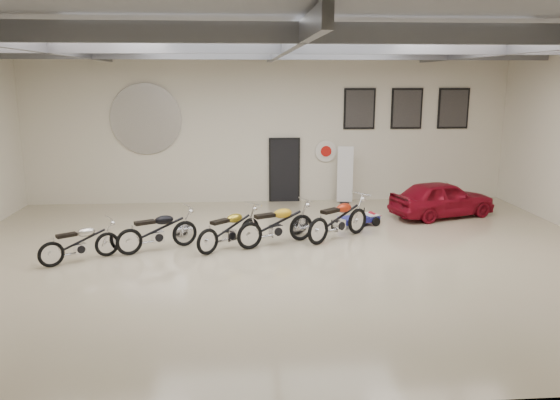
{
  "coord_description": "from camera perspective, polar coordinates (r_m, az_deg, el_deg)",
  "views": [
    {
      "loc": [
        -0.99,
        -12.1,
        4.06
      ],
      "look_at": [
        0.0,
        1.2,
        1.1
      ],
      "focal_mm": 35.0,
      "sensor_mm": 36.0,
      "label": 1
    }
  ],
  "objects": [
    {
      "name": "oil_sign",
      "position": [
        18.43,
        4.82,
        5.11
      ],
      "size": [
        0.72,
        0.1,
        0.72
      ],
      "primitive_type": null,
      "color": "white",
      "rests_on": "back_wall"
    },
    {
      "name": "motorcycle_silver",
      "position": [
        13.17,
        -20.23,
        -4.12
      ],
      "size": [
        1.8,
        1.44,
        0.93
      ],
      "primitive_type": null,
      "rotation": [
        0.0,
        0.0,
        0.58
      ],
      "color": "silver",
      "rests_on": "floor"
    },
    {
      "name": "ceiling",
      "position": [
        12.18,
        0.44,
        16.94
      ],
      "size": [
        16.0,
        12.0,
        0.01
      ],
      "primitive_type": "cube",
      "color": "gray",
      "rests_on": "back_wall"
    },
    {
      "name": "vintage_car",
      "position": [
        17.1,
        16.58,
        0.14
      ],
      "size": [
        2.21,
        3.48,
        1.1
      ],
      "primitive_type": "imported",
      "rotation": [
        0.0,
        0.0,
        1.87
      ],
      "color": "maroon",
      "rests_on": "floor"
    },
    {
      "name": "go_kart",
      "position": [
        15.66,
        8.61,
        -1.69
      ],
      "size": [
        1.55,
        1.14,
        0.51
      ],
      "primitive_type": null,
      "rotation": [
        0.0,
        0.0,
        0.41
      ],
      "color": "navy",
      "rests_on": "floor"
    },
    {
      "name": "banner_stand",
      "position": [
        18.21,
        6.82,
        2.59
      ],
      "size": [
        0.54,
        0.29,
        1.9
      ],
      "primitive_type": null,
      "rotation": [
        0.0,
        0.0,
        -0.18
      ],
      "color": "white",
      "rests_on": "floor"
    },
    {
      "name": "poster_mid",
      "position": [
        18.93,
        13.1,
        9.29
      ],
      "size": [
        1.05,
        0.08,
        1.35
      ],
      "primitive_type": null,
      "color": "black",
      "rests_on": "back_wall"
    },
    {
      "name": "motorcycle_gold",
      "position": [
        13.36,
        -5.32,
        -2.95
      ],
      "size": [
        1.86,
        1.77,
        1.02
      ],
      "primitive_type": null,
      "rotation": [
        0.0,
        0.0,
        0.74
      ],
      "color": "silver",
      "rests_on": "floor"
    },
    {
      "name": "back_wall",
      "position": [
        18.2,
        -1.13,
        7.59
      ],
      "size": [
        16.0,
        0.02,
        5.0
      ],
      "primitive_type": "cube",
      "color": "beige",
      "rests_on": "floor"
    },
    {
      "name": "poster_left",
      "position": [
        18.52,
        8.3,
        9.41
      ],
      "size": [
        1.05,
        0.08,
        1.35
      ],
      "primitive_type": null,
      "color": "black",
      "rests_on": "back_wall"
    },
    {
      "name": "floor",
      "position": [
        12.8,
        0.4,
        -5.98
      ],
      "size": [
        16.0,
        12.0,
        0.01
      ],
      "primitive_type": "cube",
      "color": "#B7A88C",
      "rests_on": "ground"
    },
    {
      "name": "door",
      "position": [
        18.36,
        0.46,
        3.08
      ],
      "size": [
        0.92,
        0.08,
        2.1
      ],
      "primitive_type": "cube",
      "color": "black",
      "rests_on": "back_wall"
    },
    {
      "name": "motorcycle_red",
      "position": [
        14.15,
        6.14,
        -1.89
      ],
      "size": [
        2.11,
        1.83,
        1.11
      ],
      "primitive_type": null,
      "rotation": [
        0.0,
        0.0,
        0.65
      ],
      "color": "silver",
      "rests_on": "floor"
    },
    {
      "name": "motorcycle_yellow",
      "position": [
        13.58,
        -0.41,
        -2.47
      ],
      "size": [
        2.19,
        1.51,
        1.1
      ],
      "primitive_type": null,
      "rotation": [
        0.0,
        0.0,
        0.45
      ],
      "color": "silver",
      "rests_on": "floor"
    },
    {
      "name": "ceiling_beams",
      "position": [
        12.16,
        0.44,
        15.76
      ],
      "size": [
        15.8,
        11.8,
        0.32
      ],
      "primitive_type": null,
      "color": "slate",
      "rests_on": "ceiling"
    },
    {
      "name": "poster_right",
      "position": [
        19.46,
        17.66,
        9.11
      ],
      "size": [
        1.05,
        0.08,
        1.35
      ],
      "primitive_type": null,
      "color": "black",
      "rests_on": "back_wall"
    },
    {
      "name": "logo_plaque",
      "position": [
        18.34,
        -13.83,
        8.22
      ],
      "size": [
        2.3,
        0.06,
        1.16
      ],
      "primitive_type": null,
      "color": "silver",
      "rests_on": "back_wall"
    },
    {
      "name": "motorcycle_black",
      "position": [
        13.47,
        -12.7,
        -3.06
      ],
      "size": [
        2.04,
        1.45,
        1.03
      ],
      "primitive_type": null,
      "rotation": [
        0.0,
        0.0,
        0.48
      ],
      "color": "silver",
      "rests_on": "floor"
    }
  ]
}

